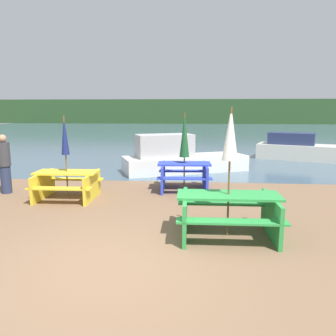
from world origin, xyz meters
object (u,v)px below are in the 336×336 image
(picnic_table_yellow, at_px, (67,182))
(umbrella_white, at_px, (230,135))
(boat, at_px, (179,158))
(umbrella_navy, at_px, (65,137))
(umbrella_darkgreen, at_px, (185,135))
(picnic_table_blue, at_px, (184,174))
(picnic_table_green, at_px, (228,210))
(boat_second, at_px, (306,150))
(person, at_px, (5,164))

(picnic_table_yellow, height_order, umbrella_white, umbrella_white)
(umbrella_white, relative_size, boat, 0.49)
(umbrella_navy, bearing_deg, umbrella_darkgreen, 22.45)
(picnic_table_blue, bearing_deg, picnic_table_green, -75.10)
(picnic_table_yellow, bearing_deg, boat_second, 41.57)
(picnic_table_yellow, height_order, picnic_table_blue, picnic_table_blue)
(picnic_table_yellow, distance_m, umbrella_navy, 1.19)
(umbrella_navy, xyz_separation_m, boat_second, (8.42, 7.47, -1.15))
(boat_second, bearing_deg, umbrella_navy, -117.02)
(boat_second, bearing_deg, picnic_table_green, -93.53)
(picnic_table_yellow, distance_m, picnic_table_blue, 3.24)
(umbrella_white, xyz_separation_m, boat, (-1.21, 6.28, -1.35))
(picnic_table_yellow, height_order, boat, boat)
(picnic_table_yellow, height_order, umbrella_darkgreen, umbrella_darkgreen)
(umbrella_white, bearing_deg, picnic_table_blue, 104.90)
(umbrella_navy, bearing_deg, picnic_table_green, -29.57)
(picnic_table_blue, distance_m, boat_second, 8.26)
(umbrella_white, bearing_deg, person, 155.57)
(umbrella_navy, bearing_deg, picnic_table_yellow, 90.00)
(picnic_table_yellow, relative_size, umbrella_darkgreen, 0.73)
(picnic_table_green, relative_size, picnic_table_blue, 1.19)
(picnic_table_yellow, xyz_separation_m, boat, (2.71, 4.05, 0.07))
(person, bearing_deg, picnic_table_blue, 9.28)
(boat, bearing_deg, boat_second, 8.05)
(person, bearing_deg, umbrella_darkgreen, 9.28)
(umbrella_white, xyz_separation_m, person, (-5.84, 2.65, -1.03))
(umbrella_white, height_order, umbrella_darkgreen, umbrella_white)
(picnic_table_blue, distance_m, boat, 2.83)
(umbrella_white, xyz_separation_m, umbrella_navy, (-3.92, 2.22, -0.23))
(boat_second, distance_m, person, 12.52)
(picnic_table_green, distance_m, picnic_table_blue, 3.58)
(picnic_table_yellow, distance_m, person, 2.01)
(umbrella_white, distance_m, boat, 6.53)
(picnic_table_green, distance_m, umbrella_darkgreen, 3.74)
(umbrella_white, relative_size, person, 1.44)
(picnic_table_yellow, relative_size, picnic_table_blue, 1.03)
(picnic_table_yellow, height_order, umbrella_navy, umbrella_navy)
(umbrella_white, relative_size, boat_second, 0.49)
(picnic_table_green, relative_size, umbrella_darkgreen, 0.85)
(picnic_table_green, relative_size, boat_second, 0.39)
(picnic_table_yellow, xyz_separation_m, boat_second, (8.42, 7.47, 0.03))
(boat_second, bearing_deg, picnic_table_blue, -109.64)
(picnic_table_blue, height_order, umbrella_navy, umbrella_navy)
(picnic_table_green, distance_m, boat, 6.39)
(picnic_table_green, bearing_deg, umbrella_darkgreen, 104.90)
(picnic_table_green, height_order, boat_second, boat_second)
(picnic_table_green, height_order, boat, boat)
(picnic_table_green, height_order, person, person)
(picnic_table_yellow, bearing_deg, person, 167.35)
(umbrella_white, height_order, umbrella_navy, umbrella_white)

